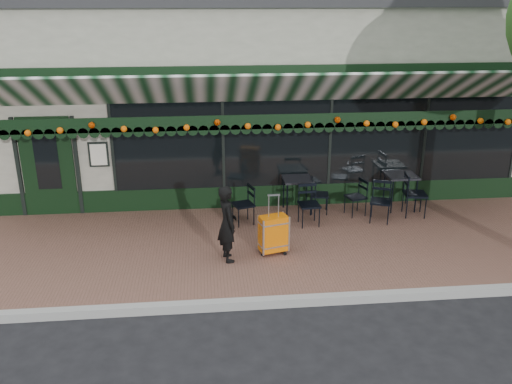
{
  "coord_description": "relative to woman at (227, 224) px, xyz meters",
  "views": [
    {
      "loc": [
        -1.43,
        -7.62,
        4.73
      ],
      "look_at": [
        -0.51,
        1.6,
        1.37
      ],
      "focal_mm": 38.0,
      "sensor_mm": 36.0,
      "label": 1
    }
  ],
  "objects": [
    {
      "name": "woman",
      "position": [
        0.0,
        0.0,
        0.0
      ],
      "size": [
        0.45,
        0.59,
        1.43
      ],
      "primitive_type": "imported",
      "rotation": [
        0.0,
        0.0,
        1.8
      ],
      "color": "black",
      "rests_on": "sidewalk"
    },
    {
      "name": "chair_a_left",
      "position": [
        2.92,
        1.89,
        -0.31
      ],
      "size": [
        0.5,
        0.5,
        0.81
      ],
      "primitive_type": null,
      "rotation": [
        0.0,
        0.0,
        -1.29
      ],
      "color": "black",
      "rests_on": "sidewalk"
    },
    {
      "name": "chair_b_left",
      "position": [
        0.41,
        1.64,
        -0.29
      ],
      "size": [
        0.53,
        0.53,
        0.84
      ],
      "primitive_type": null,
      "rotation": [
        0.0,
        0.0,
        -1.27
      ],
      "color": "black",
      "rests_on": "sidewalk"
    },
    {
      "name": "chair_b_front",
      "position": [
        1.79,
        1.44,
        -0.28
      ],
      "size": [
        0.47,
        0.47,
        0.88
      ],
      "primitive_type": null,
      "rotation": [
        0.0,
        0.0,
        0.06
      ],
      "color": "black",
      "rests_on": "sidewalk"
    },
    {
      "name": "cafe_table_a",
      "position": [
        4.02,
        2.16,
        0.01
      ],
      "size": [
        0.66,
        0.66,
        0.81
      ],
      "color": "black",
      "rests_on": "sidewalk"
    },
    {
      "name": "curb",
      "position": [
        1.05,
        -1.45,
        -0.79
      ],
      "size": [
        18.0,
        0.16,
        0.15
      ],
      "primitive_type": "cube",
      "color": "#9E9E99",
      "rests_on": "ground"
    },
    {
      "name": "suitcase",
      "position": [
        0.86,
        0.17,
        -0.32
      ],
      "size": [
        0.57,
        0.41,
        1.17
      ],
      "rotation": [
        0.0,
        0.0,
        0.27
      ],
      "color": "orange",
      "rests_on": "sidewalk"
    },
    {
      "name": "chair_b_right",
      "position": [
        2.15,
        2.11,
        -0.31
      ],
      "size": [
        0.47,
        0.47,
        0.82
      ],
      "primitive_type": null,
      "rotation": [
        0.0,
        0.0,
        1.39
      ],
      "color": "black",
      "rests_on": "sidewalk"
    },
    {
      "name": "cafe_table_b",
      "position": [
        1.67,
        2.21,
        -0.01
      ],
      "size": [
        0.64,
        0.64,
        0.78
      ],
      "color": "black",
      "rests_on": "sidewalk"
    },
    {
      "name": "sidewalk",
      "position": [
        1.05,
        0.63,
        -0.79
      ],
      "size": [
        18.0,
        4.0,
        0.15
      ],
      "primitive_type": "cube",
      "color": "brown",
      "rests_on": "ground"
    },
    {
      "name": "chair_a_front",
      "position": [
        3.34,
        1.47,
        -0.27
      ],
      "size": [
        0.57,
        0.57,
        0.89
      ],
      "primitive_type": null,
      "rotation": [
        0.0,
        0.0,
        -0.37
      ],
      "color": "black",
      "rests_on": "sidewalk"
    },
    {
      "name": "chair_a_right",
      "position": [
        4.19,
        1.72,
        -0.23
      ],
      "size": [
        0.55,
        0.55,
        0.98
      ],
      "primitive_type": null,
      "rotation": [
        0.0,
        0.0,
        1.43
      ],
      "color": "black",
      "rests_on": "sidewalk"
    },
    {
      "name": "restaurant_building",
      "position": [
        1.05,
        6.47,
        1.41
      ],
      "size": [
        12.0,
        9.6,
        4.5
      ],
      "color": "gray",
      "rests_on": "ground"
    },
    {
      "name": "ground",
      "position": [
        1.05,
        -1.37,
        -0.87
      ],
      "size": [
        80.0,
        80.0,
        0.0
      ],
      "primitive_type": "plane",
      "color": "black",
      "rests_on": "ground"
    }
  ]
}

